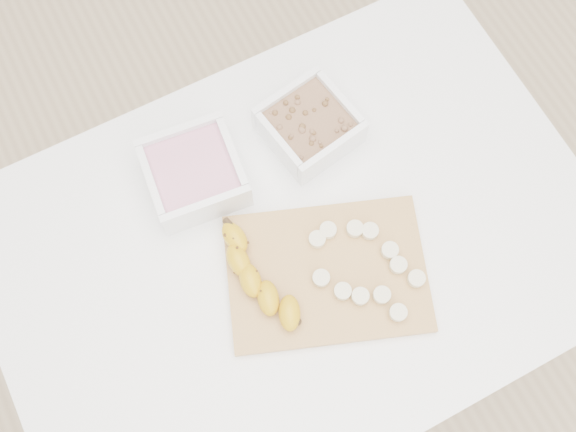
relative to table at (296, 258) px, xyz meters
name	(u,v)px	position (x,y,z in m)	size (l,w,h in m)	color
ground	(293,319)	(0.00, 0.00, -0.65)	(3.50, 3.50, 0.00)	#C6AD89
table	(296,258)	(0.00, 0.00, 0.00)	(1.00, 0.70, 0.75)	white
bowl_yogurt	(194,173)	(-0.10, 0.17, 0.13)	(0.17, 0.17, 0.07)	white
bowl_granola	(309,126)	(0.11, 0.16, 0.13)	(0.16, 0.16, 0.07)	white
cutting_board	(327,273)	(0.02, -0.07, 0.10)	(0.32, 0.23, 0.01)	tan
banana	(260,279)	(-0.08, -0.03, 0.13)	(0.05, 0.20, 0.03)	gold
banana_slices	(365,266)	(0.08, -0.09, 0.12)	(0.16, 0.20, 0.02)	beige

